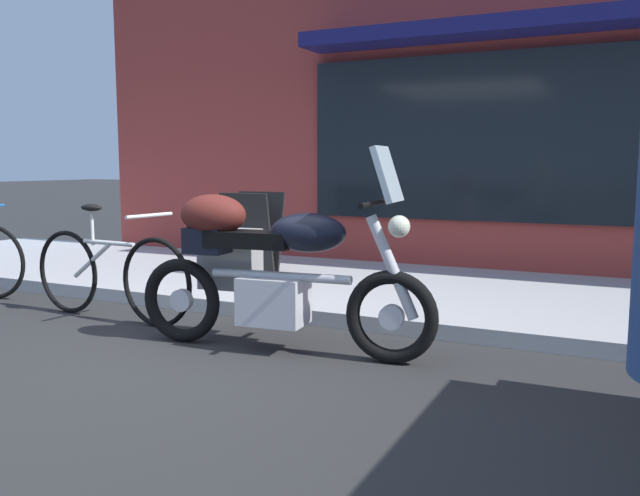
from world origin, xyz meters
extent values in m
plane|color=#2B2B2B|center=(0.00, 0.00, 0.00)|extent=(80.00, 80.00, 0.00)
torus|color=black|center=(1.33, 0.71, 0.30)|extent=(0.61, 0.15, 0.60)
cylinder|color=silver|center=(1.33, 0.71, 0.30)|extent=(0.17, 0.08, 0.16)
torus|color=black|center=(-0.20, 0.55, 0.30)|extent=(0.61, 0.15, 0.60)
cylinder|color=silver|center=(-0.20, 0.55, 0.30)|extent=(0.17, 0.08, 0.16)
cube|color=silver|center=(0.52, 0.62, 0.35)|extent=(0.47, 0.34, 0.32)
cylinder|color=silver|center=(0.56, 0.63, 0.52)|extent=(1.00, 0.16, 0.06)
ellipsoid|color=black|center=(0.76, 0.65, 0.82)|extent=(0.55, 0.33, 0.26)
cube|color=black|center=(0.35, 0.61, 0.76)|extent=(0.62, 0.30, 0.11)
cube|color=black|center=(0.02, 0.57, 0.74)|extent=(0.30, 0.25, 0.18)
cylinder|color=silver|center=(1.33, 0.71, 0.62)|extent=(0.35, 0.11, 0.67)
cylinder|color=black|center=(1.21, 0.69, 1.02)|extent=(0.10, 0.62, 0.04)
cube|color=silver|center=(1.29, 0.70, 1.20)|extent=(0.18, 0.33, 0.35)
sphere|color=#EAEACC|center=(1.37, 0.71, 0.88)|extent=(0.14, 0.14, 0.14)
cube|color=#A0A0A0|center=(0.04, 0.82, 0.58)|extent=(0.46, 0.24, 0.44)
cube|color=black|center=(0.04, 0.93, 0.58)|extent=(0.37, 0.05, 0.03)
ellipsoid|color=#591E19|center=(0.07, 0.58, 0.92)|extent=(0.51, 0.37, 0.28)
torus|color=black|center=(-0.64, 0.81, 0.35)|extent=(0.71, 0.09, 0.71)
torus|color=black|center=(-1.66, 0.89, 0.35)|extent=(0.71, 0.09, 0.71)
cylinder|color=silver|center=(-1.15, 0.85, 0.63)|extent=(0.56, 0.08, 0.04)
cylinder|color=silver|center=(-1.35, 0.86, 0.47)|extent=(0.44, 0.07, 0.32)
cylinder|color=silver|center=(-1.33, 0.86, 0.75)|extent=(0.03, 0.03, 0.30)
ellipsoid|color=black|center=(-1.33, 0.86, 0.91)|extent=(0.23, 0.12, 0.06)
cylinder|color=silver|center=(-0.69, 0.81, 0.87)|extent=(0.06, 0.48, 0.03)
cube|color=black|center=(-0.88, 2.52, 0.55)|extent=(0.55, 0.18, 0.86)
cube|color=black|center=(-0.88, 2.74, 0.55)|extent=(0.55, 0.18, 0.86)
camera|label=1|loc=(2.72, -3.21, 1.27)|focal=37.33mm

